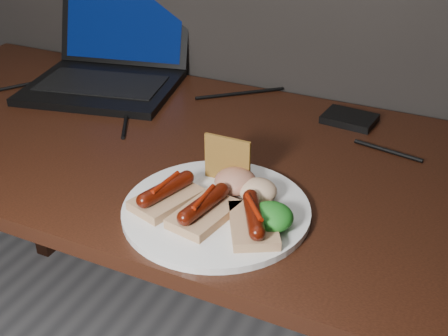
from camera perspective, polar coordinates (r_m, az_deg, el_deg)
The scene contains 12 objects.
desk at distance 1.23m, azimuth -8.37°, elevation -0.34°, with size 1.40×0.70×0.75m.
laptop at distance 1.46m, azimuth -11.49°, elevation 10.46°, with size 0.42×0.43×0.25m.
hard_drive at distance 1.26m, azimuth 12.63°, elevation 4.91°, with size 0.11×0.08×0.02m, color black.
desk_cables at distance 1.30m, azimuth -5.14°, elevation 6.27°, with size 1.02×0.40×0.01m.
plate at distance 0.93m, azimuth -0.79°, elevation -4.26°, with size 0.31×0.31×0.01m, color silver.
bread_sausage_left at distance 0.93m, azimuth -5.88°, elevation -2.71°, with size 0.10×0.13×0.04m.
bread_sausage_center at distance 0.89m, azimuth -2.05°, elevation -4.25°, with size 0.09×0.13×0.04m.
bread_sausage_right at distance 0.87m, azimuth 3.01°, elevation -5.32°, with size 0.12×0.13×0.04m.
crispbread at distance 0.97m, azimuth 0.35°, elevation 0.87°, with size 0.09×0.01×0.09m, color #AD792F.
salad_greens at distance 0.87m, azimuth 4.80°, elevation -4.97°, with size 0.07×0.07×0.04m, color #195D12.
salsa_mound at distance 0.95m, azimuth 1.16°, elevation -1.33°, with size 0.07×0.07×0.04m, color maroon.
coleslaw_mound at distance 0.93m, azimuth 3.47°, elevation -2.31°, with size 0.06×0.06×0.04m, color beige.
Camera 1 is at (0.61, 0.51, 1.28)m, focal length 45.00 mm.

